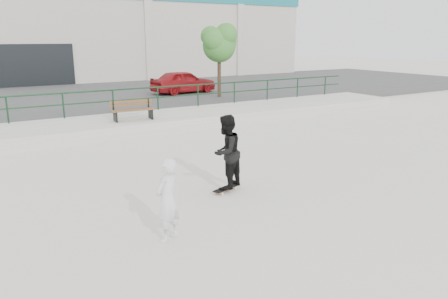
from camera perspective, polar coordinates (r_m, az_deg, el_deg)
ground at (r=9.09m, az=1.07°, el=-9.00°), size 120.00×120.00×0.00m
ledge at (r=17.45m, az=-15.95°, el=2.77°), size 30.00×3.00×0.50m
parking_strip at (r=25.65m, az=-21.20°, el=5.95°), size 60.00×14.00×0.50m
railing at (r=18.54m, az=-17.27°, el=6.46°), size 28.00×0.06×1.03m
commercial_building at (r=39.29m, az=-25.76°, el=14.49°), size 44.20×16.33×8.00m
bench_right at (r=17.28m, az=-11.84°, el=5.05°), size 1.70×0.59×0.77m
tree at (r=23.47m, az=-0.59°, el=13.87°), size 2.16×1.92×3.83m
red_car at (r=25.34m, az=-5.35°, el=8.82°), size 3.95×1.93×1.30m
skateboard at (r=10.59m, az=0.27°, el=-5.10°), size 0.80×0.45×0.09m
standing_skater at (r=10.32m, az=0.27°, el=-0.33°), size 1.08×1.00×1.78m
seated_skater at (r=7.97m, az=-7.39°, el=-6.56°), size 0.68×0.60×1.56m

